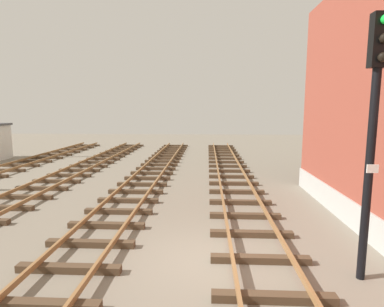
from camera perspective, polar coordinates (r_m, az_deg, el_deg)
ground_plane at (r=8.39m, az=3.30°, el=-19.11°), size 80.00×80.00×0.00m
track_near_building at (r=8.44m, az=12.38°, el=-18.14°), size 2.50×50.02×0.32m
track_centre at (r=8.95m, az=-19.71°, el=-16.88°), size 2.50×50.02×0.32m
signal_mast at (r=7.68m, az=30.27°, el=5.33°), size 0.36×0.40×5.79m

